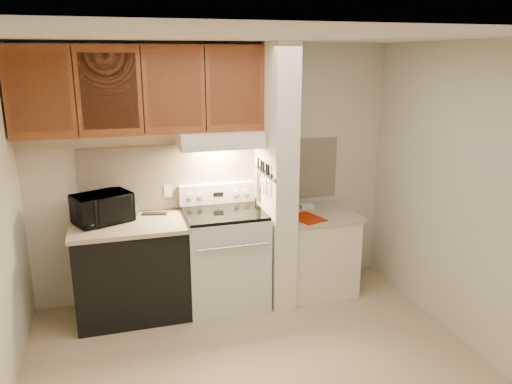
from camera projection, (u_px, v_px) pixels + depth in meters
name	position (u px, v px, depth m)	size (l,w,h in m)	color
floor	(259.00, 369.00, 3.91)	(3.60, 3.60, 0.00)	tan
ceiling	(259.00, 36.00, 3.25)	(3.60, 3.60, 0.00)	white
wall_back	(216.00, 172.00, 4.97)	(3.60, 0.02, 2.50)	beige
wall_right	(470.00, 198.00, 4.07)	(0.02, 3.00, 2.50)	beige
backsplash	(216.00, 174.00, 4.96)	(2.60, 0.02, 0.63)	#FCE6C7
range_body	(225.00, 259.00, 4.86)	(0.76, 0.65, 0.92)	silver
oven_window	(232.00, 268.00, 4.56)	(0.50, 0.01, 0.30)	black
oven_handle	(233.00, 247.00, 4.46)	(0.02, 0.02, 0.65)	silver
cooktop	(224.00, 213.00, 4.73)	(0.74, 0.64, 0.03)	black
range_backguard	(217.00, 193.00, 4.97)	(0.76, 0.08, 0.20)	silver
range_display	(218.00, 194.00, 4.93)	(0.10, 0.01, 0.04)	black
range_knob_left_outer	(190.00, 197.00, 4.85)	(0.05, 0.05, 0.02)	silver
range_knob_left_inner	(200.00, 196.00, 4.88)	(0.05, 0.05, 0.02)	silver
range_knob_right_inner	(236.00, 193.00, 4.97)	(0.05, 0.05, 0.02)	silver
range_knob_right_outer	(246.00, 192.00, 5.00)	(0.05, 0.05, 0.02)	silver
dishwasher_front	(132.00, 272.00, 4.64)	(1.00, 0.63, 0.87)	black
left_countertop	(129.00, 225.00, 4.52)	(1.04, 0.67, 0.04)	#BEAC92
spoon_rest	(155.00, 214.00, 4.76)	(0.23, 0.07, 0.02)	black
teal_jar	(133.00, 210.00, 4.71)	(0.10, 0.10, 0.11)	#26695F
outlet	(168.00, 191.00, 4.86)	(0.08, 0.01, 0.12)	white
microwave	(102.00, 208.00, 4.50)	(0.49, 0.33, 0.27)	black
partition_pillar	(275.00, 177.00, 4.78)	(0.22, 0.70, 2.50)	white
pillar_trim	(264.00, 173.00, 4.74)	(0.01, 0.70, 0.04)	brown
knife_strip	(265.00, 172.00, 4.69)	(0.02, 0.42, 0.04)	black
knife_blade_a	(268.00, 186.00, 4.57)	(0.01, 0.04, 0.16)	silver
knife_handle_a	(268.00, 170.00, 4.53)	(0.02, 0.02, 0.10)	black
knife_blade_b	(266.00, 185.00, 4.64)	(0.01, 0.04, 0.18)	silver
knife_handle_b	(267.00, 169.00, 4.58)	(0.02, 0.02, 0.10)	black
knife_blade_c	(264.00, 184.00, 4.71)	(0.01, 0.04, 0.20)	silver
knife_handle_c	(264.00, 167.00, 4.67)	(0.02, 0.02, 0.10)	black
knife_blade_d	(261.00, 180.00, 4.79)	(0.01, 0.04, 0.16)	silver
knife_handle_d	(261.00, 165.00, 4.73)	(0.02, 0.02, 0.10)	black
knife_blade_e	(259.00, 179.00, 4.86)	(0.01, 0.04, 0.18)	silver
knife_handle_e	(258.00, 163.00, 4.83)	(0.02, 0.02, 0.10)	black
oven_mitt	(257.00, 185.00, 4.93)	(0.03, 0.11, 0.26)	slate
right_cab_base	(317.00, 254.00, 5.13)	(0.70, 0.60, 0.81)	white
right_countertop	(318.00, 214.00, 5.02)	(0.74, 0.64, 0.04)	#BEAC92
red_folder	(307.00, 218.00, 4.83)	(0.24, 0.33, 0.01)	#9D1E01
white_box	(307.00, 206.00, 5.16)	(0.13, 0.09, 0.04)	white
range_hood	(220.00, 139.00, 4.67)	(0.78, 0.44, 0.15)	white
hood_lip	(225.00, 147.00, 4.48)	(0.78, 0.04, 0.06)	white
upper_cabinets	(141.00, 90.00, 4.40)	(2.18, 0.33, 0.77)	brown
cab_door_a	(39.00, 93.00, 4.03)	(0.46, 0.01, 0.63)	brown
cab_gap_a	(75.00, 92.00, 4.10)	(0.01, 0.01, 0.73)	black
cab_door_b	(109.00, 91.00, 4.18)	(0.46, 0.01, 0.63)	brown
cab_gap_b	(142.00, 91.00, 4.25)	(0.01, 0.01, 0.73)	black
cab_door_c	(174.00, 90.00, 4.32)	(0.46, 0.01, 0.63)	brown
cab_gap_c	(205.00, 90.00, 4.40)	(0.01, 0.01, 0.73)	black
cab_door_d	(235.00, 89.00, 4.47)	(0.46, 0.01, 0.63)	brown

